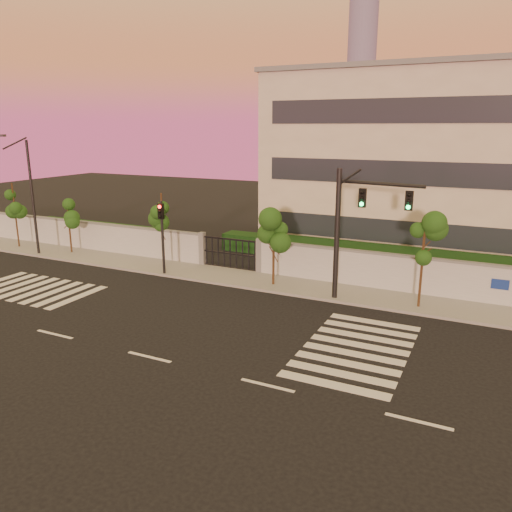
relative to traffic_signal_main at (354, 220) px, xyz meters
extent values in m
plane|color=black|center=(-5.30, -9.43, -4.22)|extent=(120.00, 120.00, 0.00)
cube|color=gray|center=(-5.30, 1.07, -4.15)|extent=(60.00, 3.00, 0.15)
cube|color=#AEB0B5|center=(-22.80, 2.57, -3.22)|extent=(25.00, 0.30, 2.00)
cube|color=slate|center=(-22.80, 2.57, -2.16)|extent=(25.00, 0.36, 0.12)
cube|color=slate|center=(-10.30, 2.57, -3.12)|extent=(0.35, 0.35, 2.20)
cube|color=slate|center=(-6.30, 2.57, -3.12)|extent=(0.35, 0.35, 2.20)
cube|color=#0F3416|center=(3.70, 5.07, -3.32)|extent=(20.00, 2.00, 1.80)
cube|color=#0F3416|center=(-21.30, 5.07, -3.52)|extent=(12.00, 1.80, 1.40)
cube|color=#0F3416|center=(-8.30, 7.57, -3.62)|extent=(6.00, 1.50, 1.20)
cube|color=beige|center=(3.70, 12.57, 1.78)|extent=(24.00, 12.00, 12.00)
cube|color=#262D38|center=(3.70, 6.55, -1.72)|extent=(22.00, 0.08, 1.40)
cube|color=#262D38|center=(3.70, 6.55, 1.78)|extent=(22.00, 0.08, 1.40)
cube|color=#262D38|center=(3.70, 6.55, 5.28)|extent=(22.00, 0.08, 1.40)
cube|color=slate|center=(3.70, 12.57, 7.88)|extent=(24.40, 12.40, 0.30)
cylinder|color=slate|center=(-70.30, 270.57, 50.78)|extent=(16.00, 16.00, 110.00)
cube|color=silver|center=(-18.40, -5.43, -4.21)|extent=(0.50, 4.00, 0.02)
cube|color=silver|center=(-17.50, -5.43, -4.21)|extent=(0.50, 4.00, 0.02)
cube|color=silver|center=(-16.60, -5.43, -4.21)|extent=(0.50, 4.00, 0.02)
cube|color=silver|center=(-15.70, -5.43, -4.21)|extent=(0.50, 4.00, 0.02)
cube|color=silver|center=(-14.80, -5.43, -4.21)|extent=(0.50, 4.00, 0.02)
cube|color=silver|center=(-13.90, -5.43, -4.21)|extent=(0.50, 4.00, 0.02)
cube|color=silver|center=(-13.00, -5.43, -4.21)|extent=(0.50, 4.00, 0.02)
cube|color=silver|center=(1.70, -8.43, -4.21)|extent=(4.00, 0.50, 0.02)
cube|color=silver|center=(1.70, -7.53, -4.21)|extent=(4.00, 0.50, 0.02)
cube|color=silver|center=(1.70, -6.63, -4.21)|extent=(4.00, 0.50, 0.02)
cube|color=silver|center=(1.70, -5.73, -4.21)|extent=(4.00, 0.50, 0.02)
cube|color=silver|center=(1.70, -4.83, -4.21)|extent=(4.00, 0.50, 0.02)
cube|color=silver|center=(1.70, -3.93, -4.21)|extent=(4.00, 0.50, 0.02)
cube|color=silver|center=(1.70, -3.03, -4.21)|extent=(4.00, 0.50, 0.02)
cube|color=silver|center=(1.70, -2.13, -4.21)|extent=(4.00, 0.50, 0.02)
cube|color=silver|center=(-10.30, -9.43, -4.21)|extent=(2.00, 0.15, 0.01)
cube|color=silver|center=(-5.30, -9.43, -4.21)|extent=(2.00, 0.15, 0.01)
cube|color=silver|center=(-0.30, -9.43, -4.21)|extent=(2.00, 0.15, 0.01)
cube|color=silver|center=(4.70, -9.43, -4.21)|extent=(2.00, 0.15, 0.01)
cylinder|color=#382314|center=(-24.93, 0.86, -1.84)|extent=(0.11, 0.11, 4.75)
sphere|color=#194714|center=(-24.93, 0.86, -0.42)|extent=(1.00, 1.00, 1.00)
sphere|color=#194714|center=(-24.61, 1.04, -1.13)|extent=(0.77, 0.77, 0.77)
sphere|color=#194714|center=(-25.21, 0.72, -0.89)|extent=(0.73, 0.73, 0.73)
cylinder|color=#382314|center=(-20.17, 1.25, -2.34)|extent=(0.12, 0.12, 3.76)
sphere|color=#194714|center=(-20.17, 1.25, -1.21)|extent=(1.08, 1.08, 1.08)
sphere|color=#194714|center=(-19.83, 1.44, -1.78)|extent=(0.82, 0.82, 0.82)
sphere|color=#194714|center=(-20.47, 1.10, -1.59)|extent=(0.78, 0.78, 0.78)
cylinder|color=#382314|center=(-12.17, 1.04, -1.85)|extent=(0.11, 0.11, 4.73)
sphere|color=#194714|center=(-12.17, 1.04, -0.44)|extent=(1.02, 1.02, 1.02)
sphere|color=#194714|center=(-11.84, 1.23, -1.15)|extent=(0.78, 0.78, 0.78)
sphere|color=#194714|center=(-12.44, 0.90, -0.91)|extent=(0.74, 0.74, 0.74)
cylinder|color=#382314|center=(-4.56, 0.67, -2.11)|extent=(0.13, 0.13, 4.22)
sphere|color=#194714|center=(-4.56, 0.67, -0.85)|extent=(1.21, 1.21, 1.21)
sphere|color=#194714|center=(-4.17, 0.89, -1.48)|extent=(0.92, 0.92, 0.92)
sphere|color=#194714|center=(-4.88, 0.51, -1.27)|extent=(0.88, 0.88, 0.88)
cylinder|color=#382314|center=(3.23, 0.50, -1.94)|extent=(0.12, 0.12, 4.56)
sphere|color=#194714|center=(3.23, 0.50, -0.58)|extent=(1.13, 1.13, 1.13)
sphere|color=#194714|center=(3.59, 0.71, -1.26)|extent=(0.86, 0.86, 0.86)
sphere|color=#194714|center=(2.93, 0.35, -1.03)|extent=(0.82, 0.82, 0.82)
cylinder|color=black|center=(-0.84, 0.01, -0.88)|extent=(0.26, 0.26, 6.68)
cylinder|color=black|center=(1.20, 0.01, 1.81)|extent=(4.05, 0.95, 0.17)
cube|color=black|center=(0.34, -0.04, 1.11)|extent=(0.38, 0.19, 0.97)
sphere|color=#0CF259|center=(0.34, -0.15, 0.81)|extent=(0.22, 0.22, 0.22)
cube|color=black|center=(2.50, -0.04, 1.11)|extent=(0.38, 0.19, 0.97)
sphere|color=#0CF259|center=(2.50, -0.15, 0.81)|extent=(0.22, 0.22, 0.22)
cylinder|color=black|center=(-11.27, -0.21, -1.98)|extent=(0.16, 0.16, 4.48)
cube|color=black|center=(-11.27, -0.26, -0.34)|extent=(0.35, 0.18, 0.90)
sphere|color=red|center=(-11.27, -0.37, -0.06)|extent=(0.20, 0.20, 0.20)
cylinder|color=black|center=(-21.99, 0.03, -0.33)|extent=(0.18, 0.18, 7.79)
cylinder|color=black|center=(-21.99, -0.85, 3.37)|extent=(0.10, 1.86, 0.76)
cube|color=#3F3F44|center=(-21.99, -1.73, 3.86)|extent=(0.49, 0.24, 0.15)
camera|label=1|loc=(6.06, -23.50, 4.38)|focal=35.00mm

